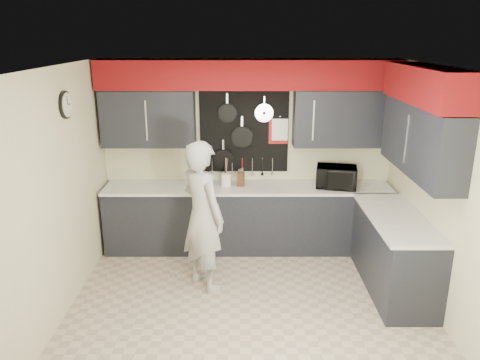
{
  "coord_description": "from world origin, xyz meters",
  "views": [
    {
      "loc": [
        -0.11,
        -4.61,
        2.91
      ],
      "look_at": [
        -0.11,
        0.5,
        1.3
      ],
      "focal_mm": 35.0,
      "sensor_mm": 36.0,
      "label": 1
    }
  ],
  "objects_px": {
    "knife_block": "(241,179)",
    "person": "(203,216)",
    "utensil_crock": "(226,180)",
    "microwave": "(336,177)",
    "coffee_maker": "(202,172)"
  },
  "relations": [
    {
      "from": "microwave",
      "to": "knife_block",
      "type": "relative_size",
      "value": 2.71
    },
    {
      "from": "knife_block",
      "to": "person",
      "type": "xyz_separation_m",
      "value": [
        -0.45,
        -1.03,
        -0.12
      ]
    },
    {
      "from": "microwave",
      "to": "knife_block",
      "type": "xyz_separation_m",
      "value": [
        -1.28,
        0.06,
        -0.05
      ]
    },
    {
      "from": "utensil_crock",
      "to": "person",
      "type": "bearing_deg",
      "value": -103.18
    },
    {
      "from": "coffee_maker",
      "to": "utensil_crock",
      "type": "bearing_deg",
      "value": 7.67
    },
    {
      "from": "knife_block",
      "to": "utensil_crock",
      "type": "xyz_separation_m",
      "value": [
        -0.2,
        0.0,
        -0.01
      ]
    },
    {
      "from": "knife_block",
      "to": "person",
      "type": "bearing_deg",
      "value": -102.53
    },
    {
      "from": "microwave",
      "to": "utensil_crock",
      "type": "distance_m",
      "value": 1.49
    },
    {
      "from": "microwave",
      "to": "person",
      "type": "relative_size",
      "value": 0.3
    },
    {
      "from": "utensil_crock",
      "to": "person",
      "type": "xyz_separation_m",
      "value": [
        -0.24,
        -1.04,
        -0.12
      ]
    },
    {
      "from": "knife_block",
      "to": "utensil_crock",
      "type": "relative_size",
      "value": 1.11
    },
    {
      "from": "knife_block",
      "to": "person",
      "type": "relative_size",
      "value": 0.11
    },
    {
      "from": "knife_block",
      "to": "person",
      "type": "distance_m",
      "value": 1.13
    },
    {
      "from": "knife_block",
      "to": "person",
      "type": "height_order",
      "value": "person"
    },
    {
      "from": "microwave",
      "to": "coffee_maker",
      "type": "height_order",
      "value": "coffee_maker"
    }
  ]
}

